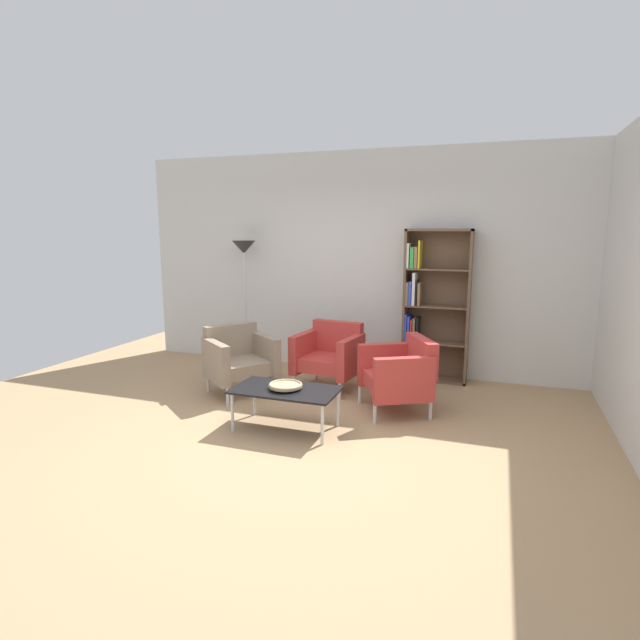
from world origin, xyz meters
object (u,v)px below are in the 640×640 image
decorative_bowl (286,385)px  floor_lamp_torchiere (244,262)px  armchair_near_window (400,373)px  armchair_corner_red (330,354)px  bookshelf_tall (430,308)px  armchair_spare_guest (239,358)px  coffee_table_low (286,392)px

decorative_bowl → floor_lamp_torchiere: floor_lamp_torchiere is taller
decorative_bowl → armchair_near_window: bearing=42.4°
armchair_corner_red → armchair_near_window: (0.95, -0.51, 0.00)m
armchair_corner_red → armchair_near_window: 1.08m
bookshelf_tall → decorative_bowl: bearing=-116.6°
armchair_spare_guest → floor_lamp_torchiere: size_ratio=0.55×
decorative_bowl → armchair_near_window: size_ratio=0.34×
decorative_bowl → armchair_spare_guest: armchair_spare_guest is taller
armchair_corner_red → armchair_spare_guest: size_ratio=0.84×
decorative_bowl → bookshelf_tall: bearing=63.4°
armchair_spare_guest → bookshelf_tall: bearing=-20.0°
coffee_table_low → armchair_corner_red: armchair_corner_red is taller
coffee_table_low → armchair_corner_red: (-0.01, 1.36, 0.05)m
decorative_bowl → armchair_spare_guest: bearing=138.7°
decorative_bowl → armchair_near_window: (0.94, 0.86, -0.02)m
armchair_corner_red → bookshelf_tall: bearing=42.8°
armchair_spare_guest → armchair_near_window: bearing=-51.9°
bookshelf_tall → coffee_table_low: (-1.06, -2.12, -0.55)m
armchair_spare_guest → coffee_table_low: bearing=-93.8°
bookshelf_tall → armchair_near_window: size_ratio=2.04×
coffee_table_low → armchair_near_window: size_ratio=1.07×
bookshelf_tall → decorative_bowl: size_ratio=5.94×
decorative_bowl → armchair_spare_guest: 1.26m
bookshelf_tall → armchair_spare_guest: size_ratio=2.00×
decorative_bowl → armchair_corner_red: (-0.01, 1.36, -0.02)m
bookshelf_tall → floor_lamp_torchiere: bearing=-177.1°
bookshelf_tall → armchair_corner_red: size_ratio=2.39×
armchair_near_window → floor_lamp_torchiere: (-2.40, 1.13, 1.03)m
armchair_near_window → floor_lamp_torchiere: floor_lamp_torchiere is taller
bookshelf_tall → armchair_near_window: bookshelf_tall is taller
bookshelf_tall → coffee_table_low: 2.43m
armchair_spare_guest → floor_lamp_torchiere: 1.63m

